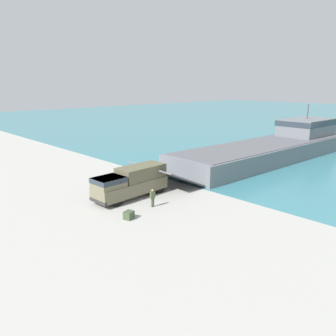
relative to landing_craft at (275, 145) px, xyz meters
The scene contains 6 objects.
ground_plane 24.05m from the landing_craft, 93.15° to the right, with size 240.00×240.00×0.00m, color #A8A59E.
landing_craft is the anchor object (origin of this frame).
military_truck 27.25m from the landing_craft, 91.57° to the right, with size 2.68×8.02×2.97m.
soldier_on_ramp 27.65m from the landing_craft, 84.27° to the right, with size 0.31×0.47×1.69m.
moored_boat_a 45.71m from the landing_craft, 115.03° to the left, with size 5.50×3.29×1.66m.
cargo_crate 30.96m from the landing_craft, 83.64° to the right, with size 0.66×0.79×0.66m, color #3D4C33.
Camera 1 is at (25.22, -22.11, 10.83)m, focal length 35.00 mm.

